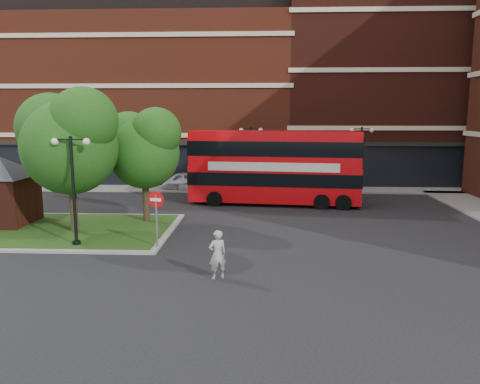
{
  "coord_description": "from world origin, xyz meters",
  "views": [
    {
      "loc": [
        2.8,
        -19.79,
        5.99
      ],
      "look_at": [
        1.71,
        3.69,
        2.0
      ],
      "focal_mm": 35.0,
      "sensor_mm": 36.0,
      "label": 1
    }
  ],
  "objects_px": {
    "bus": "(274,162)",
    "car_white": "(323,183)",
    "car_silver": "(190,181)",
    "woman": "(218,255)"
  },
  "relations": [
    {
      "from": "woman",
      "to": "car_white",
      "type": "relative_size",
      "value": 0.44
    },
    {
      "from": "car_white",
      "to": "woman",
      "type": "bearing_deg",
      "value": 161.3
    },
    {
      "from": "bus",
      "to": "car_white",
      "type": "bearing_deg",
      "value": 59.26
    },
    {
      "from": "woman",
      "to": "bus",
      "type": "bearing_deg",
      "value": -124.47
    },
    {
      "from": "woman",
      "to": "car_silver",
      "type": "height_order",
      "value": "woman"
    },
    {
      "from": "car_silver",
      "to": "car_white",
      "type": "bearing_deg",
      "value": -88.08
    },
    {
      "from": "bus",
      "to": "car_white",
      "type": "height_order",
      "value": "bus"
    },
    {
      "from": "bus",
      "to": "woman",
      "type": "height_order",
      "value": "bus"
    },
    {
      "from": "bus",
      "to": "car_silver",
      "type": "height_order",
      "value": "bus"
    },
    {
      "from": "bus",
      "to": "car_white",
      "type": "relative_size",
      "value": 2.72
    }
  ]
}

